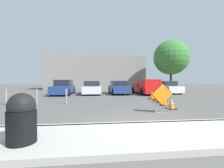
{
  "coord_description": "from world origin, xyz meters",
  "views": [
    {
      "loc": [
        -1.58,
        -4.63,
        1.46
      ],
      "look_at": [
        -0.01,
        9.44,
        1.15
      ],
      "focal_mm": 24.0,
      "sensor_mm": 36.0,
      "label": 1
    }
  ],
  "objects_px": {
    "parked_car_third": "(118,88)",
    "parked_car_fourth": "(168,88)",
    "road_closed_sign": "(162,97)",
    "traffic_cone_third": "(160,97)",
    "traffic_cone_second": "(165,100)",
    "traffic_cone_fourth": "(156,95)",
    "bollard_third": "(6,97)",
    "parked_car_second": "(92,88)",
    "bollard_nearest": "(66,96)",
    "traffic_cone_fifth": "(152,95)",
    "bollard_second": "(37,96)",
    "pickup_truck": "(146,88)",
    "parked_car_nearest": "(64,88)",
    "trash_bin": "(22,118)",
    "traffic_cone_nearest": "(171,103)"
  },
  "relations": [
    {
      "from": "parked_car_nearest",
      "to": "parked_car_fourth",
      "type": "relative_size",
      "value": 1.09
    },
    {
      "from": "traffic_cone_fourth",
      "to": "pickup_truck",
      "type": "height_order",
      "value": "pickup_truck"
    },
    {
      "from": "traffic_cone_fourth",
      "to": "trash_bin",
      "type": "distance_m",
      "value": 9.4
    },
    {
      "from": "traffic_cone_third",
      "to": "traffic_cone_fourth",
      "type": "relative_size",
      "value": 0.96
    },
    {
      "from": "traffic_cone_second",
      "to": "parked_car_fourth",
      "type": "bearing_deg",
      "value": 62.23
    },
    {
      "from": "road_closed_sign",
      "to": "traffic_cone_third",
      "type": "relative_size",
      "value": 1.71
    },
    {
      "from": "parked_car_second",
      "to": "parked_car_fourth",
      "type": "height_order",
      "value": "same"
    },
    {
      "from": "parked_car_fourth",
      "to": "trash_bin",
      "type": "xyz_separation_m",
      "value": [
        -9.97,
        -13.32,
        0.01
      ]
    },
    {
      "from": "parked_car_second",
      "to": "bollard_nearest",
      "type": "relative_size",
      "value": 4.72
    },
    {
      "from": "traffic_cone_fifth",
      "to": "bollard_third",
      "type": "height_order",
      "value": "bollard_third"
    },
    {
      "from": "traffic_cone_nearest",
      "to": "pickup_truck",
      "type": "xyz_separation_m",
      "value": [
        1.59,
        8.47,
        0.43
      ]
    },
    {
      "from": "traffic_cone_third",
      "to": "bollard_second",
      "type": "height_order",
      "value": "bollard_second"
    },
    {
      "from": "parked_car_fourth",
      "to": "bollard_nearest",
      "type": "bearing_deg",
      "value": 33.9
    },
    {
      "from": "traffic_cone_fifth",
      "to": "bollard_nearest",
      "type": "height_order",
      "value": "bollard_nearest"
    },
    {
      "from": "parked_car_nearest",
      "to": "parked_car_third",
      "type": "height_order",
      "value": "parked_car_nearest"
    },
    {
      "from": "parked_car_third",
      "to": "parked_car_fourth",
      "type": "height_order",
      "value": "parked_car_third"
    },
    {
      "from": "traffic_cone_nearest",
      "to": "road_closed_sign",
      "type": "bearing_deg",
      "value": -136.88
    },
    {
      "from": "traffic_cone_third",
      "to": "traffic_cone_fourth",
      "type": "height_order",
      "value": "traffic_cone_fourth"
    },
    {
      "from": "road_closed_sign",
      "to": "bollard_third",
      "type": "xyz_separation_m",
      "value": [
        -8.44,
        3.3,
        -0.23
      ]
    },
    {
      "from": "bollard_nearest",
      "to": "traffic_cone_nearest",
      "type": "bearing_deg",
      "value": -23.27
    },
    {
      "from": "traffic_cone_fourth",
      "to": "bollard_second",
      "type": "distance_m",
      "value": 8.11
    },
    {
      "from": "bollard_nearest",
      "to": "bollard_second",
      "type": "xyz_separation_m",
      "value": [
        -1.79,
        -0.0,
        0.0
      ]
    },
    {
      "from": "traffic_cone_fifth",
      "to": "parked_car_second",
      "type": "relative_size",
      "value": 0.14
    },
    {
      "from": "traffic_cone_nearest",
      "to": "trash_bin",
      "type": "bearing_deg",
      "value": -144.11
    },
    {
      "from": "pickup_truck",
      "to": "bollard_third",
      "type": "bearing_deg",
      "value": 27.03
    },
    {
      "from": "parked_car_nearest",
      "to": "bollard_second",
      "type": "xyz_separation_m",
      "value": [
        -0.32,
        -6.37,
        -0.21
      ]
    },
    {
      "from": "road_closed_sign",
      "to": "parked_car_second",
      "type": "height_order",
      "value": "parked_car_second"
    },
    {
      "from": "traffic_cone_fourth",
      "to": "pickup_truck",
      "type": "distance_m",
      "value": 5.29
    },
    {
      "from": "parked_car_fourth",
      "to": "bollard_second",
      "type": "distance_m",
      "value": 13.89
    },
    {
      "from": "parked_car_nearest",
      "to": "traffic_cone_second",
      "type": "bearing_deg",
      "value": 135.45
    },
    {
      "from": "parked_car_third",
      "to": "parked_car_fourth",
      "type": "distance_m",
      "value": 5.87
    },
    {
      "from": "parked_car_nearest",
      "to": "pickup_truck",
      "type": "relative_size",
      "value": 0.84
    },
    {
      "from": "traffic_cone_fourth",
      "to": "parked_car_third",
      "type": "height_order",
      "value": "parked_car_third"
    },
    {
      "from": "traffic_cone_second",
      "to": "traffic_cone_fourth",
      "type": "xyz_separation_m",
      "value": [
        0.37,
        2.19,
        0.09
      ]
    },
    {
      "from": "traffic_cone_second",
      "to": "bollard_third",
      "type": "xyz_separation_m",
      "value": [
        -9.49,
        1.37,
        0.18
      ]
    },
    {
      "from": "traffic_cone_nearest",
      "to": "parked_car_third",
      "type": "bearing_deg",
      "value": 98.45
    },
    {
      "from": "bollard_second",
      "to": "parked_car_nearest",
      "type": "bearing_deg",
      "value": 87.16
    },
    {
      "from": "parked_car_second",
      "to": "bollard_second",
      "type": "bearing_deg",
      "value": 63.82
    },
    {
      "from": "road_closed_sign",
      "to": "parked_car_second",
      "type": "distance_m",
      "value": 10.65
    },
    {
      "from": "parked_car_second",
      "to": "bollard_third",
      "type": "xyz_separation_m",
      "value": [
        -5.04,
        -6.78,
        -0.16
      ]
    },
    {
      "from": "road_closed_sign",
      "to": "parked_car_third",
      "type": "distance_m",
      "value": 9.98
    },
    {
      "from": "traffic_cone_third",
      "to": "traffic_cone_second",
      "type": "bearing_deg",
      "value": -99.89
    },
    {
      "from": "parked_car_nearest",
      "to": "parked_car_second",
      "type": "height_order",
      "value": "parked_car_nearest"
    },
    {
      "from": "traffic_cone_second",
      "to": "pickup_truck",
      "type": "height_order",
      "value": "pickup_truck"
    },
    {
      "from": "traffic_cone_nearest",
      "to": "bollard_third",
      "type": "xyz_separation_m",
      "value": [
        -9.33,
        2.47,
        0.21
      ]
    },
    {
      "from": "traffic_cone_fifth",
      "to": "parked_car_nearest",
      "type": "distance_m",
      "value": 9.07
    },
    {
      "from": "parked_car_fourth",
      "to": "trash_bin",
      "type": "distance_m",
      "value": 16.64
    },
    {
      "from": "parked_car_nearest",
      "to": "trash_bin",
      "type": "height_order",
      "value": "parked_car_nearest"
    },
    {
      "from": "pickup_truck",
      "to": "bollard_nearest",
      "type": "distance_m",
      "value": 9.48
    },
    {
      "from": "bollard_third",
      "to": "traffic_cone_second",
      "type": "bearing_deg",
      "value": -8.23
    }
  ]
}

